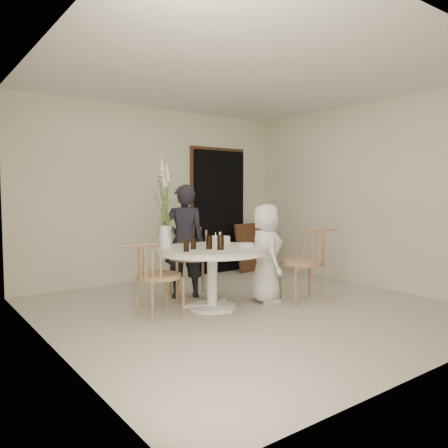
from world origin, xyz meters
TOP-DOWN VIEW (x-y plane):
  - ground at (0.00, 0.00)m, footprint 4.50×4.50m
  - room_shell at (0.00, 0.00)m, footprint 4.50×4.50m
  - doorway at (1.15, 2.19)m, footprint 1.00×0.10m
  - door_trim at (1.15, 2.23)m, footprint 1.12×0.03m
  - table at (-0.35, 0.25)m, footprint 1.33×1.33m
  - picture_frame at (1.65, 1.95)m, footprint 0.66×0.29m
  - chair_far at (-0.20, 1.03)m, footprint 0.67×0.69m
  - chair_right at (0.93, -0.16)m, footprint 0.65×0.62m
  - chair_left at (-1.11, 0.35)m, footprint 0.51×0.48m
  - girl at (-0.32, 0.93)m, footprint 0.64×0.53m
  - boy at (0.37, 0.11)m, footprint 0.60×0.71m
  - birthday_cake at (-0.23, 0.27)m, footprint 0.26×0.26m
  - cola_tumbler_a at (-0.45, 0.16)m, footprint 0.10×0.10m
  - cola_tumbler_b at (-0.38, 0.04)m, footprint 0.09×0.09m
  - cola_tumbler_c at (-0.78, 0.13)m, footprint 0.07×0.07m
  - cola_tumbler_d at (-0.60, 0.27)m, footprint 0.07×0.07m
  - plate_stack at (0.03, 0.07)m, footprint 0.21×0.21m
  - flower_vase at (-0.82, 0.54)m, footprint 0.14×0.14m

SIDE VIEW (x-z plane):
  - ground at x=0.00m, z-range 0.00..0.00m
  - picture_frame at x=1.65m, z-range 0.00..0.84m
  - chair_left at x=-1.11m, z-range 0.12..0.95m
  - chair_right at x=0.93m, z-range 0.14..1.06m
  - table at x=-0.35m, z-range 0.25..0.98m
  - boy at x=0.37m, z-range 0.00..1.24m
  - chair_far at x=-0.20m, z-range 0.15..1.13m
  - girl at x=-0.32m, z-range 0.00..1.49m
  - plate_stack at x=0.03m, z-range 0.73..0.78m
  - birthday_cake at x=-0.23m, z-range 0.71..0.88m
  - cola_tumbler_c at x=-0.78m, z-range 0.73..0.86m
  - cola_tumbler_d at x=-0.60m, z-range 0.73..0.86m
  - cola_tumbler_a at x=-0.45m, z-range 0.73..0.89m
  - cola_tumbler_b at x=-0.38m, z-range 0.73..0.90m
  - doorway at x=1.15m, z-range 0.00..2.10m
  - door_trim at x=1.15m, z-range 0.00..2.22m
  - flower_vase at x=-0.82m, z-range 0.70..1.76m
  - room_shell at x=0.00m, z-range -0.63..3.87m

